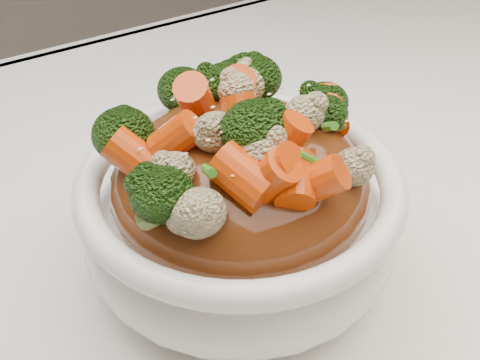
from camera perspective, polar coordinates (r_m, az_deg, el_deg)
tablecloth at (r=0.49m, az=3.39°, el=-4.57°), size 1.20×0.80×0.04m
bowl at (r=0.40m, az=0.00°, el=-3.73°), size 0.22×0.22×0.09m
sauce_base at (r=0.38m, az=0.00°, el=-0.36°), size 0.18×0.18×0.10m
carrots at (r=0.34m, az=0.00°, el=7.93°), size 0.18×0.18×0.05m
broccoli at (r=0.35m, az=0.00°, el=7.79°), size 0.18×0.18×0.04m
cauliflower at (r=0.35m, az=0.00°, el=7.49°), size 0.18×0.18×0.04m
scallions at (r=0.34m, az=0.00°, el=8.08°), size 0.13×0.13×0.02m
sesame_seeds at (r=0.34m, az=0.00°, el=8.08°), size 0.16×0.16×0.01m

